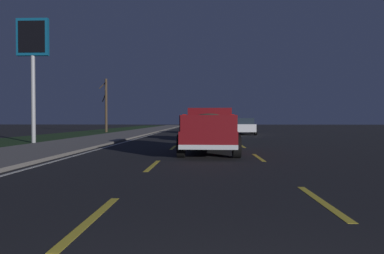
{
  "coord_description": "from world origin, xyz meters",
  "views": [
    {
      "loc": [
        -1.12,
        0.2,
        1.36
      ],
      "look_at": [
        15.1,
        0.82,
        1.02
      ],
      "focal_mm": 31.31,
      "sensor_mm": 36.0,
      "label": 1
    }
  ],
  "objects_px": {
    "gas_price_sign": "(33,49)",
    "bare_tree_far": "(106,104)",
    "sedan_blue": "(205,126)",
    "sedan_white": "(244,126)",
    "sedan_green": "(211,129)",
    "pickup_truck": "(210,129)"
  },
  "relations": [
    {
      "from": "sedan_green",
      "to": "sedan_white",
      "type": "relative_size",
      "value": 0.99
    },
    {
      "from": "gas_price_sign",
      "to": "sedan_blue",
      "type": "bearing_deg",
      "value": -34.39
    },
    {
      "from": "sedan_white",
      "to": "sedan_blue",
      "type": "bearing_deg",
      "value": 56.64
    },
    {
      "from": "sedan_white",
      "to": "gas_price_sign",
      "type": "bearing_deg",
      "value": 131.67
    },
    {
      "from": "sedan_green",
      "to": "sedan_blue",
      "type": "height_order",
      "value": "same"
    },
    {
      "from": "gas_price_sign",
      "to": "bare_tree_far",
      "type": "relative_size",
      "value": 1.24
    },
    {
      "from": "sedan_green",
      "to": "pickup_truck",
      "type": "bearing_deg",
      "value": 178.35
    },
    {
      "from": "gas_price_sign",
      "to": "bare_tree_far",
      "type": "bearing_deg",
      "value": 2.79
    },
    {
      "from": "pickup_truck",
      "to": "bare_tree_far",
      "type": "bearing_deg",
      "value": 25.97
    },
    {
      "from": "sedan_white",
      "to": "bare_tree_far",
      "type": "height_order",
      "value": "bare_tree_far"
    },
    {
      "from": "pickup_truck",
      "to": "sedan_white",
      "type": "bearing_deg",
      "value": -11.08
    },
    {
      "from": "pickup_truck",
      "to": "sedan_blue",
      "type": "relative_size",
      "value": 1.24
    },
    {
      "from": "sedan_green",
      "to": "sedan_blue",
      "type": "xyz_separation_m",
      "value": [
        11.88,
        0.48,
        0.0
      ]
    },
    {
      "from": "sedan_green",
      "to": "bare_tree_far",
      "type": "xyz_separation_m",
      "value": [
        14.51,
        11.51,
        2.34
      ]
    },
    {
      "from": "sedan_white",
      "to": "bare_tree_far",
      "type": "distance_m",
      "value": 15.82
    },
    {
      "from": "sedan_white",
      "to": "bare_tree_far",
      "type": "bearing_deg",
      "value": 70.99
    },
    {
      "from": "gas_price_sign",
      "to": "bare_tree_far",
      "type": "xyz_separation_m",
      "value": [
        17.5,
        0.85,
        -2.44
      ]
    },
    {
      "from": "gas_price_sign",
      "to": "pickup_truck",
      "type": "bearing_deg",
      "value": -118.36
    },
    {
      "from": "pickup_truck",
      "to": "sedan_green",
      "type": "height_order",
      "value": "pickup_truck"
    },
    {
      "from": "pickup_truck",
      "to": "sedan_green",
      "type": "xyz_separation_m",
      "value": [
        8.61,
        -0.25,
        -0.2
      ]
    },
    {
      "from": "sedan_blue",
      "to": "gas_price_sign",
      "type": "bearing_deg",
      "value": 145.61
    },
    {
      "from": "pickup_truck",
      "to": "sedan_green",
      "type": "bearing_deg",
      "value": -1.65
    }
  ]
}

